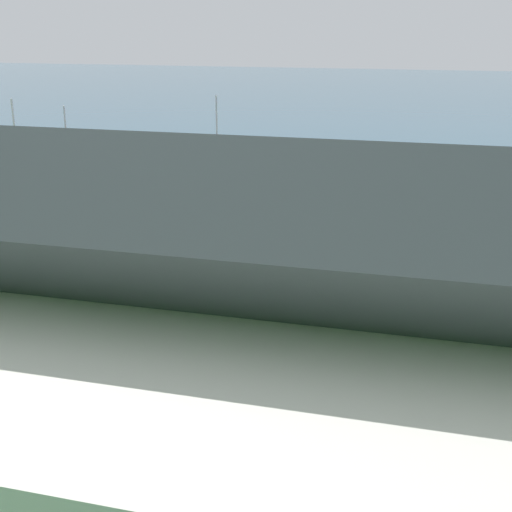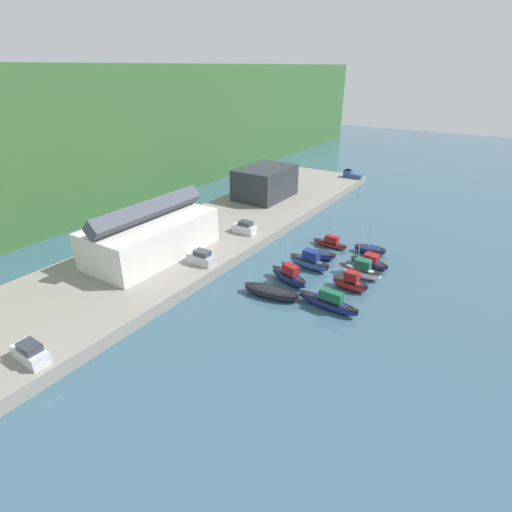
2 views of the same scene
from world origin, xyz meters
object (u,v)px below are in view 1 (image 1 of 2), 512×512
object	(u,v)px
moored_boat_3	(134,253)
moored_boat_9	(76,217)
moored_boat_5	(397,230)
moored_boat_6	(290,220)
moored_boat_0	(416,283)
moored_boat_2	(204,253)
moored_boat_7	(221,214)
moored_boat_1	(316,266)
parked_car_0	(395,364)
moored_boat_8	(157,215)
moored_boat_4	(34,249)

from	to	relation	value
moored_boat_3	moored_boat_9	bearing A→B (deg)	-56.58
moored_boat_5	moored_boat_6	xyz separation A→B (m)	(6.27, -0.48, 0.03)
moored_boat_0	moored_boat_2	xyz separation A→B (m)	(10.40, -0.47, 0.43)
moored_boat_2	moored_boat_7	world-z (taller)	moored_boat_7
moored_boat_3	moored_boat_0	bearing A→B (deg)	162.39
moored_boat_1	moored_boat_6	size ratio (longest dim) A/B	1.32
moored_boat_1	parked_car_0	size ratio (longest dim) A/B	1.66
moored_boat_1	moored_boat_8	world-z (taller)	moored_boat_1
moored_boat_1	moored_boat_9	distance (m)	17.37
moored_boat_0	parked_car_0	xyz separation A→B (m)	(0.05, 12.19, 1.87)
moored_boat_0	moored_boat_1	xyz separation A→B (m)	(4.67, -0.10, 0.40)
moored_boat_1	moored_boat_4	xyz separation A→B (m)	(14.98, 0.23, -0.36)
moored_boat_2	moored_boat_5	bearing A→B (deg)	-136.17
moored_boat_7	moored_boat_9	distance (m)	9.02
moored_boat_2	moored_boat_7	xyz separation A→B (m)	(1.55, -7.50, -0.04)
moored_boat_8	parked_car_0	size ratio (longest dim) A/B	1.48
moored_boat_4	parked_car_0	size ratio (longest dim) A/B	2.01
moored_boat_6	moored_boat_8	size ratio (longest dim) A/B	0.86
moored_boat_8	moored_boat_6	bearing A→B (deg)	-174.53
moored_boat_7	parked_car_0	distance (m)	23.45
moored_boat_9	moored_boat_0	bearing A→B (deg)	156.43
moored_boat_0	moored_boat_6	bearing A→B (deg)	-54.27
moored_boat_7	parked_car_0	world-z (taller)	moored_boat_7
moored_boat_0	moored_boat_8	size ratio (longest dim) A/B	1.32
moored_boat_3	moored_boat_7	size ratio (longest dim) A/B	0.61
moored_boat_0	parked_car_0	world-z (taller)	parked_car_0
moored_boat_2	moored_boat_8	distance (m)	9.45
parked_car_0	moored_boat_8	bearing A→B (deg)	-52.62
moored_boat_8	moored_boat_4	bearing A→B (deg)	71.45
moored_boat_0	moored_boat_5	size ratio (longest dim) A/B	0.95
moored_boat_5	parked_car_0	bearing A→B (deg)	97.51
moored_boat_3	parked_car_0	size ratio (longest dim) A/B	1.16
moored_boat_3	moored_boat_6	world-z (taller)	moored_boat_6
moored_boat_1	moored_boat_3	xyz separation A→B (m)	(9.62, -0.55, -0.38)
moored_boat_8	parked_car_0	bearing A→B (deg)	133.55
moored_boat_1	moored_boat_5	world-z (taller)	moored_boat_1
moored_boat_3	moored_boat_6	xyz separation A→B (m)	(-6.55, -7.39, 0.32)
moored_boat_6	moored_boat_9	distance (m)	13.19
moored_boat_0	moored_boat_4	bearing A→B (deg)	-7.81
moored_boat_0	moored_boat_5	bearing A→B (deg)	-87.16
moored_boat_1	moored_boat_4	distance (m)	14.98
moored_boat_2	moored_boat_5	xyz separation A→B (m)	(-8.93, -7.10, -0.13)
moored_boat_8	moored_boat_0	bearing A→B (deg)	158.67
moored_boat_4	moored_boat_9	size ratio (longest dim) A/B	1.15
moored_boat_1	moored_boat_8	size ratio (longest dim) A/B	1.13
moored_boat_3	moored_boat_4	world-z (taller)	moored_boat_4
moored_boat_5	moored_boat_3	bearing A→B (deg)	31.73
moored_boat_4	moored_boat_0	bearing A→B (deg)	-177.02
moored_boat_7	moored_boat_8	world-z (taller)	moored_boat_7
moored_boat_4	moored_boat_5	size ratio (longest dim) A/B	0.98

